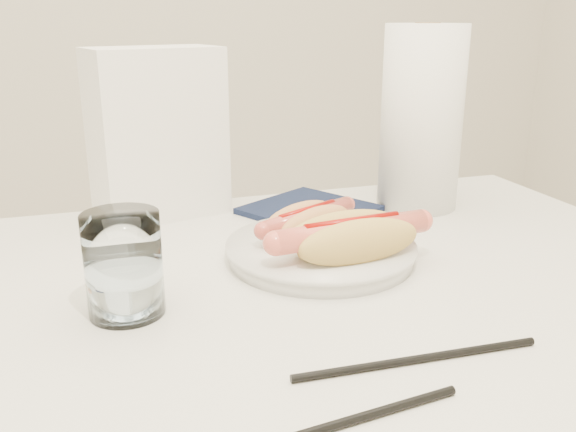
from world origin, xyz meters
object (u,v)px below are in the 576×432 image
object	(u,v)px
hotdog_right	(352,238)
water_glass	(124,264)
napkin_box	(158,134)
paper_towel_roll	(421,118)
hotdog_left	(308,222)
table	(247,352)
plate	(321,253)

from	to	relation	value
hotdog_right	water_glass	distance (m)	0.27
napkin_box	paper_towel_roll	world-z (taller)	paper_towel_roll
water_glass	paper_towel_roll	bearing A→B (deg)	27.46
hotdog_left	napkin_box	bearing A→B (deg)	100.49
napkin_box	hotdog_right	bearing A→B (deg)	-73.07
hotdog_left	hotdog_right	distance (m)	0.09
hotdog_right	napkin_box	bearing A→B (deg)	115.61
hotdog_left	water_glass	world-z (taller)	water_glass
paper_towel_roll	water_glass	bearing A→B (deg)	-152.54
hotdog_right	paper_towel_roll	size ratio (longest dim) A/B	0.70
table	napkin_box	world-z (taller)	napkin_box
water_glass	paper_towel_roll	world-z (taller)	paper_towel_roll
table	napkin_box	distance (m)	0.40
napkin_box	hotdog_left	bearing A→B (deg)	-67.75
table	hotdog_left	size ratio (longest dim) A/B	7.95
table	paper_towel_roll	xyz separation A→B (m)	(0.35, 0.27, 0.20)
plate	napkin_box	xyz separation A→B (m)	(-0.17, 0.26, 0.12)
table	water_glass	size ratio (longest dim) A/B	11.01
hotdog_right	napkin_box	xyz separation A→B (m)	(-0.19, 0.31, 0.08)
paper_towel_roll	napkin_box	bearing A→B (deg)	168.07
hotdog_right	napkin_box	distance (m)	0.37
hotdog_left	water_glass	distance (m)	0.27
hotdog_right	napkin_box	world-z (taller)	napkin_box
hotdog_right	paper_towel_roll	bearing A→B (deg)	40.41
plate	water_glass	world-z (taller)	water_glass
plate	hotdog_right	size ratio (longest dim) A/B	1.17
paper_towel_roll	table	bearing A→B (deg)	-143.16
napkin_box	water_glass	bearing A→B (deg)	-117.54
paper_towel_roll	hotdog_right	bearing A→B (deg)	-133.67
water_glass	napkin_box	world-z (taller)	napkin_box
table	hotdog_right	world-z (taller)	hotdog_right
plate	paper_towel_roll	world-z (taller)	paper_towel_roll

